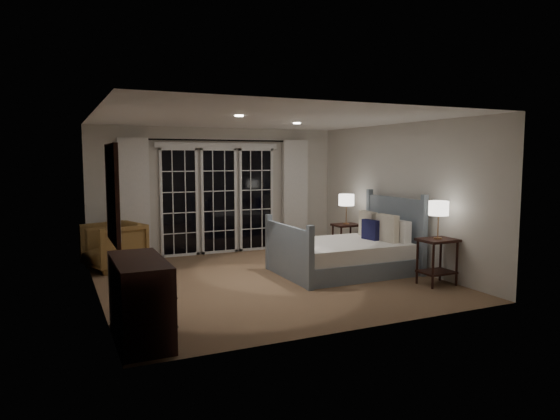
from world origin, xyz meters
name	(u,v)px	position (x,y,z in m)	size (l,w,h in m)	color
floor	(268,280)	(0.00, 0.00, 0.00)	(5.00, 5.00, 0.00)	olive
ceiling	(267,119)	(0.00, 0.00, 2.50)	(5.00, 5.00, 0.00)	white
wall_left	(96,207)	(-2.50, 0.00, 1.25)	(0.02, 5.00, 2.50)	beige
wall_right	(399,196)	(2.50, 0.00, 1.25)	(0.02, 5.00, 2.50)	beige
wall_back	(218,191)	(0.00, 2.50, 1.25)	(5.00, 0.02, 2.50)	beige
wall_front	(358,219)	(0.00, -2.50, 1.25)	(5.00, 0.02, 2.50)	beige
french_doors	(219,199)	(0.00, 2.46, 1.09)	(2.50, 0.04, 2.20)	black
curtain_rod	(219,140)	(0.00, 2.40, 2.25)	(0.03, 0.03, 3.50)	black
curtain_left	(134,199)	(-1.65, 2.38, 1.15)	(0.55, 0.10, 2.25)	silver
curtain_right	(295,194)	(1.65, 2.38, 1.15)	(0.55, 0.10, 2.25)	silver
downlight_a	(297,123)	(0.80, 0.60, 2.49)	(0.12, 0.12, 0.01)	white
downlight_b	(239,116)	(-0.60, -0.40, 2.49)	(0.12, 0.12, 0.01)	white
bed	(347,253)	(1.42, -0.05, 0.32)	(2.12, 1.51, 1.23)	gray
nightstand_left	(437,254)	(2.21, -1.32, 0.46)	(0.54, 0.43, 0.70)	black
nightstand_right	(346,235)	(2.14, 1.13, 0.41)	(0.48, 0.39, 0.63)	black
lamp_left	(439,209)	(2.21, -1.32, 1.15)	(0.29, 0.29, 0.57)	#AF7746
lamp_right	(346,200)	(2.14, 1.13, 1.09)	(0.30, 0.30, 0.58)	#AF7746
armchair	(114,246)	(-2.10, 1.80, 0.40)	(0.86, 0.89, 0.81)	brown
dresser	(140,299)	(-2.23, -1.80, 0.43)	(0.52, 1.22, 0.86)	black
mirror	(113,194)	(-2.47, -1.80, 1.55)	(0.05, 0.85, 1.00)	black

